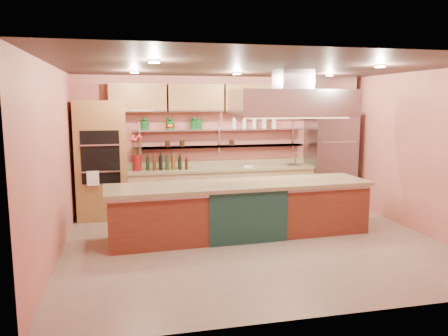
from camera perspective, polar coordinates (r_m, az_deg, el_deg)
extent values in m
cube|color=gray|center=(7.19, 4.01, -9.89)|extent=(6.00, 5.00, 0.02)
cube|color=black|center=(6.84, 4.27, 13.04)|extent=(6.00, 5.00, 0.02)
cube|color=#BD6659|center=(9.28, -0.37, 3.23)|extent=(6.00, 0.04, 2.80)
cube|color=#BD6659|center=(4.57, 13.30, -2.57)|extent=(6.00, 0.04, 2.80)
cube|color=#BD6659|center=(6.66, -21.41, 0.51)|extent=(0.04, 5.00, 2.80)
cube|color=#BD6659|center=(8.26, 24.47, 1.79)|extent=(0.04, 5.00, 2.80)
cube|color=brown|center=(8.79, -15.70, 0.97)|extent=(0.95, 0.64, 2.30)
cube|color=gray|center=(9.77, 13.69, 1.19)|extent=(0.95, 0.72, 2.10)
cube|color=#A08260|center=(9.12, -0.26, -2.81)|extent=(3.84, 0.64, 0.93)
cube|color=#B2B4B9|center=(9.15, -0.50, 2.84)|extent=(3.60, 0.26, 0.03)
cube|color=#B2B4B9|center=(9.12, -0.50, 5.03)|extent=(3.60, 0.26, 0.03)
cube|color=brown|center=(9.06, -0.13, 9.12)|extent=(4.60, 0.36, 0.55)
cube|color=#B2B4B9|center=(7.54, 8.91, 8.36)|extent=(2.00, 1.00, 0.45)
cube|color=#FFE5A5|center=(7.03, 3.77, 12.68)|extent=(4.00, 2.80, 0.02)
cube|color=brown|center=(7.48, 2.14, -5.42)|extent=(4.42, 1.13, 0.92)
cylinder|color=#610F0E|center=(8.75, -11.30, 0.68)|extent=(0.22, 0.22, 0.32)
cube|color=black|center=(8.79, -7.45, 0.70)|extent=(0.91, 0.40, 0.28)
cube|color=silver|center=(9.11, 3.09, 0.45)|extent=(0.19, 0.15, 0.10)
cylinder|color=silver|center=(9.56, 9.28, 1.04)|extent=(0.03, 0.03, 0.20)
ellipsoid|color=orange|center=(8.95, -7.09, 5.48)|extent=(0.19, 0.19, 0.15)
cylinder|color=#104B1B|center=(9.03, -3.42, 5.71)|extent=(0.17, 0.17, 0.20)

